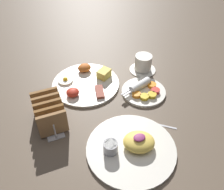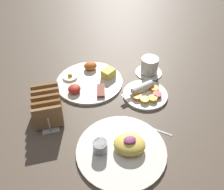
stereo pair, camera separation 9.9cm
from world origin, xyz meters
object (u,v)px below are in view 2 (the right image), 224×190
at_px(plate_condiments, 145,93).
at_px(plate_breakfast, 90,80).
at_px(toast_rack, 47,106).
at_px(plate_foreground, 122,148).
at_px(coffee_cup, 149,66).

bearing_deg(plate_condiments, plate_breakfast, 145.32).
bearing_deg(toast_rack, plate_foreground, -45.08).
xyz_separation_m(toast_rack, coffee_cup, (0.46, 0.16, -0.01)).
distance_m(plate_foreground, coffee_cup, 0.45).
height_order(plate_breakfast, plate_foreground, plate_foreground).
bearing_deg(toast_rack, coffee_cup, 19.03).
xyz_separation_m(plate_breakfast, toast_rack, (-0.18, -0.16, 0.04)).
xyz_separation_m(plate_condiments, toast_rack, (-0.39, -0.02, 0.04)).
height_order(plate_breakfast, coffee_cup, coffee_cup).
bearing_deg(toast_rack, plate_condiments, 2.50).
bearing_deg(coffee_cup, plate_foreground, -121.89).
xyz_separation_m(plate_breakfast, plate_foreground, (0.04, -0.38, 0.00)).
relative_size(plate_breakfast, plate_foreground, 0.96).
distance_m(toast_rack, coffee_cup, 0.49).
xyz_separation_m(plate_foreground, toast_rack, (-0.22, 0.22, 0.03)).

